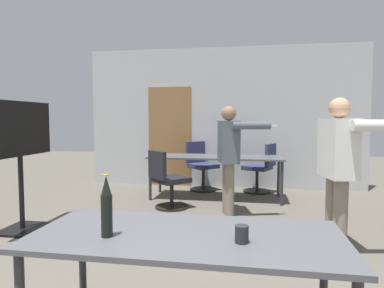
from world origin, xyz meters
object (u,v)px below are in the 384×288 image
person_left_plaid (229,150)px  person_far_watching (339,160)px  office_chair_side_rolled (167,182)px  beer_bottle (107,207)px  office_chair_near_pushed (261,170)px  tv_screen (20,149)px  office_chair_far_right (201,167)px  drink_cup (242,234)px

person_left_plaid → person_far_watching: bearing=30.9°
person_left_plaid → person_far_watching: 1.69m
office_chair_side_rolled → beer_bottle: beer_bottle is taller
office_chair_near_pushed → beer_bottle: size_ratio=2.69×
tv_screen → office_chair_far_right: bearing=-33.3°
person_left_plaid → office_chair_side_rolled: 1.11m
office_chair_far_right → person_left_plaid: bearing=66.7°
office_chair_near_pushed → office_chair_side_rolled: bearing=157.6°
tv_screen → drink_cup: (2.76, -2.01, -0.23)m
person_far_watching → drink_cup: 2.20m
drink_cup → office_chair_near_pushed: bearing=87.1°
person_left_plaid → office_chair_far_right: person_left_plaid is taller
drink_cup → office_chair_side_rolled: bearing=110.1°
tv_screen → office_chair_side_rolled: 2.12m
beer_bottle → drink_cup: beer_bottle is taller
tv_screen → office_chair_near_pushed: (3.00, 2.74, -0.58)m
office_chair_far_right → drink_cup: 4.93m
drink_cup → tv_screen: bearing=144.0°
office_chair_near_pushed → drink_cup: office_chair_near_pushed is taller
drink_cup → person_far_watching: bearing=64.3°
office_chair_far_right → tv_screen: bearing=12.0°
office_chair_far_right → beer_bottle: size_ratio=2.71×
tv_screen → drink_cup: 3.43m
beer_bottle → office_chair_far_right: bearing=92.2°
tv_screen → office_chair_far_right: 3.42m
tv_screen → drink_cup: size_ratio=17.45×
tv_screen → person_far_watching: size_ratio=1.00×
office_chair_side_rolled → office_chair_far_right: 1.53m
drink_cup → beer_bottle: bearing=-177.6°
office_chair_far_right → beer_bottle: (0.18, -4.86, 0.46)m
person_far_watching → office_chair_near_pushed: bearing=-175.8°
office_chair_side_rolled → office_chair_far_right: bearing=122.2°
person_left_plaid → office_chair_far_right: (-0.66, 1.67, -0.50)m
tv_screen → beer_bottle: (2.03, -2.04, -0.12)m
office_chair_near_pushed → office_chair_side_rolled: 2.04m
tv_screen → person_left_plaid: 2.76m
tv_screen → drink_cup: bearing=-126.0°
tv_screen → beer_bottle: 2.88m
tv_screen → office_chair_far_right: size_ratio=1.71×
tv_screen → office_chair_side_rolled: tv_screen is taller
tv_screen → person_far_watching: person_far_watching is taller
office_chair_side_rolled → drink_cup: bearing=-26.3°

